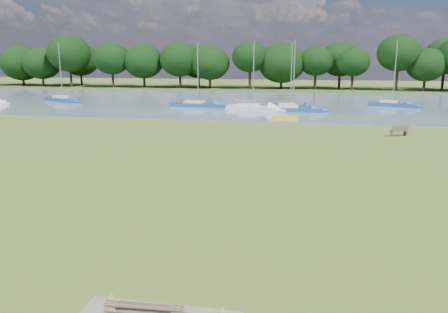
% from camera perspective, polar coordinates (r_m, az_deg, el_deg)
% --- Properties ---
extents(ground, '(220.00, 220.00, 0.00)m').
position_cam_1_polar(ground, '(23.76, 1.80, -3.30)').
color(ground, olive).
extents(river, '(220.00, 40.00, 0.10)m').
position_cam_1_polar(river, '(64.98, 7.61, 6.92)').
color(river, slate).
rests_on(river, ground).
extents(far_bank, '(220.00, 20.00, 0.40)m').
position_cam_1_polar(far_bank, '(94.84, 8.66, 8.73)').
color(far_bank, '#4C6626').
rests_on(far_bank, ground).
extents(riverbank_bench, '(1.54, 0.91, 0.91)m').
position_cam_1_polar(riverbank_bench, '(40.29, 21.90, 3.15)').
color(riverbank_bench, brown).
rests_on(riverbank_bench, ground).
extents(kayak, '(2.84, 1.18, 0.28)m').
position_cam_1_polar(kayak, '(48.28, 8.01, 5.10)').
color(kayak, yellow).
rests_on(kayak, river).
extents(tree_line, '(158.80, 8.74, 10.58)m').
position_cam_1_polar(tree_line, '(90.68, 14.09, 12.28)').
color(tree_line, black).
rests_on(tree_line, far_bank).
extents(sailboat_0, '(6.42, 4.15, 8.73)m').
position_cam_1_polar(sailboat_0, '(70.57, -20.36, 7.17)').
color(sailboat_0, navy).
rests_on(sailboat_0, river).
extents(sailboat_3, '(5.88, 2.53, 8.40)m').
position_cam_1_polar(sailboat_3, '(57.43, 8.58, 6.62)').
color(sailboat_3, navy).
rests_on(sailboat_3, river).
extents(sailboat_4, '(7.57, 2.66, 8.54)m').
position_cam_1_polar(sailboat_4, '(59.51, -3.46, 6.97)').
color(sailboat_4, navy).
rests_on(sailboat_4, river).
extents(sailboat_5, '(6.85, 2.05, 8.66)m').
position_cam_1_polar(sailboat_5, '(54.75, 8.90, 6.33)').
color(sailboat_5, navy).
rests_on(sailboat_5, river).
extents(sailboat_6, '(7.05, 3.82, 8.47)m').
position_cam_1_polar(sailboat_6, '(55.48, 3.74, 6.56)').
color(sailboat_6, silver).
rests_on(sailboat_6, river).
extents(sailboat_7, '(6.28, 3.80, 8.63)m').
position_cam_1_polar(sailboat_7, '(63.71, 21.06, 6.56)').
color(sailboat_7, navy).
rests_on(sailboat_7, river).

